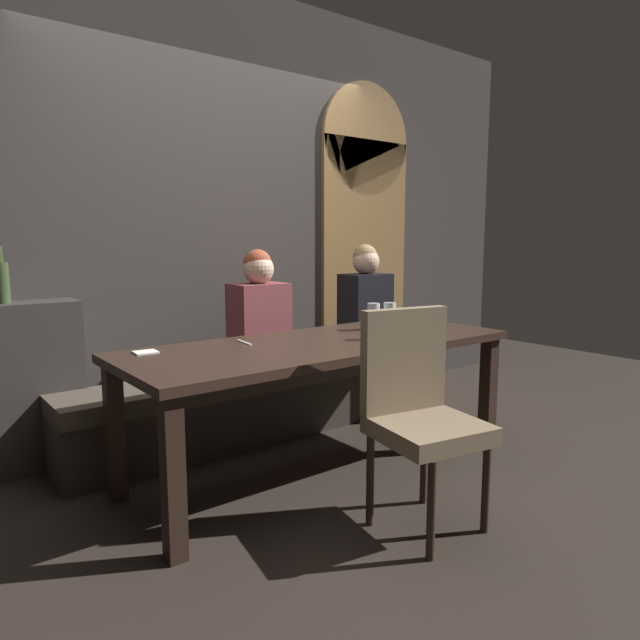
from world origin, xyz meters
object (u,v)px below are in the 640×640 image
object	(u,v)px
wine_bottle_pale_label	(2,281)
chair_near_side	(418,404)
diner_redhead	(259,313)
wine_glass_far_right	(390,310)
wine_glass_near_right	(385,319)
banquette_bench	(257,403)
diner_bearded	(365,301)
wine_glass_center_front	(374,311)
fork_on_table	(244,342)
dining_table	(322,357)

from	to	relation	value
wine_bottle_pale_label	chair_near_side	bearing A→B (deg)	-52.36
diner_redhead	wine_bottle_pale_label	bearing A→B (deg)	167.34
wine_glass_far_right	wine_glass_near_right	world-z (taller)	same
banquette_bench	wine_glass_far_right	bearing A→B (deg)	-46.17
diner_bearded	diner_redhead	bearing A→B (deg)	-179.14
chair_near_side	wine_bottle_pale_label	world-z (taller)	wine_bottle_pale_label
chair_near_side	diner_bearded	xyz separation A→B (m)	(1.00, 1.45, 0.27)
wine_bottle_pale_label	wine_glass_far_right	world-z (taller)	wine_bottle_pale_label
banquette_bench	wine_glass_center_front	world-z (taller)	wine_glass_center_front
wine_glass_center_front	diner_bearded	bearing A→B (deg)	51.22
fork_on_table	diner_bearded	bearing A→B (deg)	27.04
dining_table	wine_glass_far_right	bearing A→B (deg)	7.81
chair_near_side	diner_bearded	bearing A→B (deg)	55.44
dining_table	diner_redhead	size ratio (longest dim) A/B	2.82
wine_glass_far_right	wine_glass_near_right	size ratio (longest dim) A/B	1.00
wine_bottle_pale_label	wine_glass_far_right	xyz separation A→B (m)	(1.96, -0.95, -0.21)
fork_on_table	wine_glass_center_front	bearing A→B (deg)	-0.37
dining_table	banquette_bench	size ratio (longest dim) A/B	0.88
dining_table	banquette_bench	distance (m)	0.82
banquette_bench	diner_bearded	distance (m)	1.15
banquette_bench	wine_glass_near_right	distance (m)	1.11
wine_bottle_pale_label	wine_glass_near_right	xyz separation A→B (m)	(1.68, -1.20, -0.22)
wine_bottle_pale_label	wine_glass_center_front	xyz separation A→B (m)	(1.86, -0.92, -0.21)
banquette_bench	diner_redhead	world-z (taller)	diner_redhead
banquette_bench	chair_near_side	xyz separation A→B (m)	(-0.02, -1.42, 0.33)
diner_redhead	wine_glass_far_right	bearing A→B (deg)	-48.84
wine_bottle_pale_label	wine_glass_far_right	distance (m)	2.19
wine_bottle_pale_label	fork_on_table	world-z (taller)	wine_bottle_pale_label
banquette_bench	wine_glass_far_right	world-z (taller)	wine_glass_far_right
dining_table	wine_glass_center_front	xyz separation A→B (m)	(0.49, 0.12, 0.20)
diner_redhead	banquette_bench	bearing A→B (deg)	-156.86
wine_bottle_pale_label	diner_redhead	bearing A→B (deg)	-12.66
banquette_bench	wine_bottle_pale_label	size ratio (longest dim) A/B	7.67
diner_redhead	wine_glass_center_front	distance (m)	0.75
chair_near_side	fork_on_table	distance (m)	1.02
wine_glass_far_right	chair_near_side	bearing A→B (deg)	-127.23
banquette_bench	fork_on_table	distance (m)	0.80
diner_bearded	dining_table	bearing A→B (deg)	-143.40
wine_glass_center_front	wine_glass_near_right	size ratio (longest dim) A/B	1.00
wine_glass_far_right	fork_on_table	world-z (taller)	wine_glass_far_right
fork_on_table	banquette_bench	bearing A→B (deg)	59.14
banquette_bench	diner_bearded	xyz separation A→B (m)	(0.98, 0.03, 0.60)
diner_bearded	wine_glass_near_right	size ratio (longest dim) A/B	4.91
wine_glass_near_right	banquette_bench	bearing A→B (deg)	109.92
wine_bottle_pale_label	fork_on_table	distance (m)	1.34
diner_redhead	wine_glass_far_right	size ratio (longest dim) A/B	4.75
diner_redhead	wine_bottle_pale_label	world-z (taller)	wine_bottle_pale_label
banquette_bench	chair_near_side	distance (m)	1.46
chair_near_side	wine_glass_far_right	world-z (taller)	chair_near_side
banquette_bench	wine_bottle_pale_label	distance (m)	1.64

